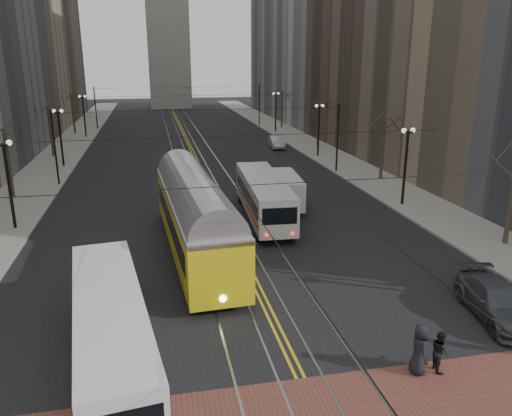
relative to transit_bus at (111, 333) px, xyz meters
name	(u,v)px	position (x,y,z in m)	size (l,w,h in m)	color
ground	(293,362)	(6.43, -1.03, -1.39)	(260.00, 260.00, 0.00)	black
sidewalk_left	(62,154)	(-8.57, 43.97, -1.32)	(5.00, 140.00, 0.15)	gray
sidewalk_right	(310,146)	(21.43, 43.97, -1.32)	(5.00, 140.00, 0.15)	gray
streetcar_rails	(192,150)	(6.43, 43.97, -1.39)	(4.80, 130.00, 0.02)	gray
centre_lines	(192,150)	(6.43, 43.97, -1.38)	(0.42, 130.00, 0.01)	gold
building_left_far	(24,4)	(-19.07, 84.97, 18.61)	(16.00, 20.00, 40.00)	brown
building_right_mid	(393,5)	(31.93, 44.97, 15.61)	(16.00, 20.00, 34.00)	brown
building_right_far	(301,9)	(31.93, 84.97, 18.61)	(16.00, 20.00, 40.00)	slate
lamp_posts	(206,151)	(6.43, 27.72, 1.41)	(27.60, 57.20, 5.60)	black
street_trees	(199,140)	(6.43, 34.22, 1.41)	(31.68, 53.28, 5.60)	#382D23
trolley_wires	(199,131)	(6.43, 33.80, 2.38)	(25.96, 120.00, 6.60)	black
transit_bus	(111,333)	(0.00, 0.00, 0.00)	(2.32, 11.14, 2.78)	silver
streetcar	(195,223)	(3.93, 10.51, 0.43)	(2.87, 15.46, 3.64)	gold
rear_bus	(264,199)	(9.11, 15.93, 0.06)	(2.42, 11.14, 2.91)	silver
cargo_van	(284,192)	(11.14, 18.20, -0.15)	(2.17, 5.63, 2.49)	silver
sedan_grey	(266,179)	(11.10, 23.91, -0.54)	(2.02, 5.03, 1.71)	#45474D
sedan_silver	(276,142)	(16.93, 43.55, -0.64)	(1.58, 4.54, 1.50)	#A0A3A7
sedan_parked	(497,301)	(15.93, 0.42, -0.64)	(2.11, 5.19, 1.51)	#3C3F44
pedestrian_a	(419,349)	(10.59, -2.53, -0.45)	(0.91, 0.59, 1.87)	black
pedestrian_c	(440,351)	(11.42, -2.53, -0.62)	(0.74, 0.58, 1.52)	black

